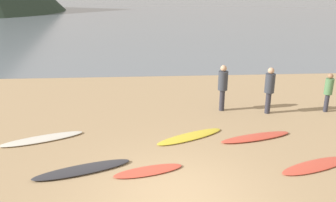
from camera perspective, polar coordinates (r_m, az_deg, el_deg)
ground_plane at (r=17.84m, az=-1.53°, el=2.83°), size 120.00×120.00×0.20m
ocean_water at (r=68.37m, az=-3.33°, el=14.95°), size 140.00×100.00×0.01m
surfboard_0 at (r=12.08m, az=-19.76°, el=-5.80°), size 2.61×1.46×0.08m
surfboard_1 at (r=9.92m, az=-13.71°, el=-10.76°), size 2.66×1.39×0.10m
surfboard_2 at (r=9.63m, az=-3.21°, el=-11.25°), size 1.97×0.99×0.07m
surfboard_3 at (r=11.57m, az=3.60°, el=-5.76°), size 2.45×1.59×0.07m
surfboard_4 at (r=11.83m, az=14.06°, el=-5.70°), size 2.54×1.11×0.09m
surfboard_5 at (r=10.67m, az=22.83°, el=-9.64°), size 2.34×1.30×0.07m
person_0 at (r=13.73m, az=8.89°, el=2.72°), size 0.37×0.37×1.83m
person_1 at (r=14.83m, az=24.61°, el=1.73°), size 0.31×0.31×1.54m
person_2 at (r=13.82m, az=16.16°, el=2.24°), size 0.37×0.37×1.81m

